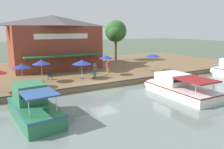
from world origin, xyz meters
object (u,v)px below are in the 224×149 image
object	(u,v)px
patio_umbrella_by_entrance	(153,55)
motorboat_fourth_along	(31,105)
person_near_entrance	(95,69)
tree_downstream_bank	(116,32)
waterfront_restaurant	(54,41)
motorboat_nearest_quay	(175,87)
cafe_chair_beside_entrance	(91,70)
patio_umbrella_far_corner	(41,62)
cafe_chair_far_corner_seat	(50,75)
cafe_chair_mid_patio	(81,70)
person_mid_patio	(108,65)
patio_umbrella_mid_patio_right	(82,62)
patio_umbrella_near_quay_edge	(106,57)
patio_umbrella_mid_patio_left	(21,66)

from	to	relation	value
patio_umbrella_by_entrance	motorboat_fourth_along	size ratio (longest dim) A/B	0.34
person_near_entrance	tree_downstream_bank	size ratio (longest dim) A/B	0.24
waterfront_restaurant	motorboat_nearest_quay	distance (m)	19.86
cafe_chair_beside_entrance	person_near_entrance	bearing A→B (deg)	-13.92
patio_umbrella_far_corner	cafe_chair_far_corner_seat	xyz separation A→B (m)	(-0.85, 1.04, -1.72)
patio_umbrella_by_entrance	cafe_chair_mid_patio	bearing A→B (deg)	-107.75
cafe_chair_beside_entrance	tree_downstream_bank	size ratio (longest dim) A/B	0.11
person_near_entrance	motorboat_nearest_quay	bearing A→B (deg)	29.80
waterfront_restaurant	patio_umbrella_by_entrance	bearing A→B (deg)	47.06
person_mid_patio	motorboat_nearest_quay	bearing A→B (deg)	9.97
person_mid_patio	motorboat_nearest_quay	xyz separation A→B (m)	(10.19, 1.79, -0.83)
patio_umbrella_by_entrance	cafe_chair_mid_patio	world-z (taller)	patio_umbrella_by_entrance
tree_downstream_bank	cafe_chair_mid_patio	bearing A→B (deg)	-50.03
cafe_chair_far_corner_seat	patio_umbrella_mid_patio_right	bearing A→B (deg)	66.30
cafe_chair_far_corner_seat	person_mid_patio	world-z (taller)	person_mid_patio
waterfront_restaurant	motorboat_fourth_along	distance (m)	18.85
patio_umbrella_mid_patio_right	tree_downstream_bank	distance (m)	16.66
patio_umbrella_near_quay_edge	cafe_chair_far_corner_seat	xyz separation A→B (m)	(-1.12, -6.79, -1.84)
patio_umbrella_mid_patio_left	person_near_entrance	size ratio (longest dim) A/B	1.38
patio_umbrella_mid_patio_right	tree_downstream_bank	bearing A→B (deg)	135.25
cafe_chair_beside_entrance	waterfront_restaurant	bearing A→B (deg)	-161.97
patio_umbrella_by_entrance	cafe_chair_mid_patio	size ratio (longest dim) A/B	2.87
patio_umbrella_near_quay_edge	person_near_entrance	distance (m)	2.40
patio_umbrella_mid_patio_left	person_mid_patio	world-z (taller)	patio_umbrella_mid_patio_left
motorboat_nearest_quay	tree_downstream_bank	size ratio (longest dim) A/B	1.13
patio_umbrella_mid_patio_right	cafe_chair_mid_patio	xyz separation A→B (m)	(-2.71, 0.89, -1.48)
patio_umbrella_near_quay_edge	cafe_chair_mid_patio	world-z (taller)	patio_umbrella_near_quay_edge
cafe_chair_far_corner_seat	person_mid_patio	bearing A→B (deg)	90.62
patio_umbrella_far_corner	patio_umbrella_mid_patio_left	distance (m)	2.78
waterfront_restaurant	person_near_entrance	size ratio (longest dim) A/B	7.26
patio_umbrella_mid_patio_left	person_mid_patio	distance (m)	11.39
cafe_chair_mid_patio	person_mid_patio	world-z (taller)	person_mid_patio
patio_umbrella_by_entrance	patio_umbrella_mid_patio_left	world-z (taller)	patio_umbrella_by_entrance
patio_umbrella_mid_patio_left	motorboat_fourth_along	xyz separation A→B (m)	(6.53, -0.39, -1.88)
patio_umbrella_mid_patio_right	person_mid_patio	distance (m)	4.75
patio_umbrella_near_quay_edge	motorboat_nearest_quay	world-z (taller)	patio_umbrella_near_quay_edge
patio_umbrella_near_quay_edge	cafe_chair_mid_patio	bearing A→B (deg)	-132.94
patio_umbrella_mid_patio_left	motorboat_nearest_quay	size ratio (longest dim) A/B	0.29
patio_umbrella_near_quay_edge	motorboat_nearest_quay	size ratio (longest dim) A/B	0.31
person_near_entrance	patio_umbrella_far_corner	bearing A→B (deg)	-99.77
patio_umbrella_near_quay_edge	patio_umbrella_mid_patio_right	world-z (taller)	patio_umbrella_near_quay_edge
cafe_chair_far_corner_seat	motorboat_nearest_quay	xyz separation A→B (m)	(10.11, 9.56, -0.29)
waterfront_restaurant	motorboat_fourth_along	world-z (taller)	waterfront_restaurant
motorboat_fourth_along	patio_umbrella_mid_patio_right	bearing A→B (deg)	137.05
patio_umbrella_far_corner	waterfront_restaurant	bearing A→B (deg)	156.43
waterfront_restaurant	patio_umbrella_far_corner	distance (m)	10.07
person_near_entrance	motorboat_fourth_along	size ratio (longest dim) A/B	0.24
patio_umbrella_mid_patio_right	cafe_chair_far_corner_seat	xyz separation A→B (m)	(-1.49, -3.39, -1.48)
patio_umbrella_mid_patio_right	patio_umbrella_by_entrance	bearing A→B (deg)	88.24
patio_umbrella_near_quay_edge	patio_umbrella_mid_patio_left	world-z (taller)	patio_umbrella_near_quay_edge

